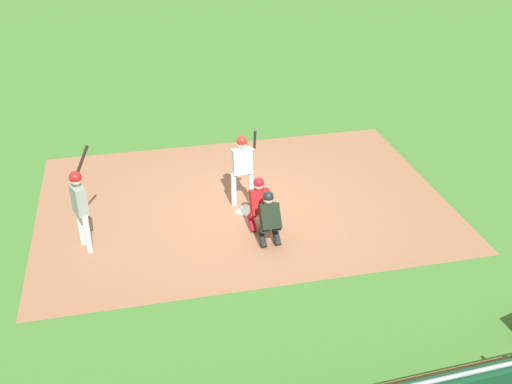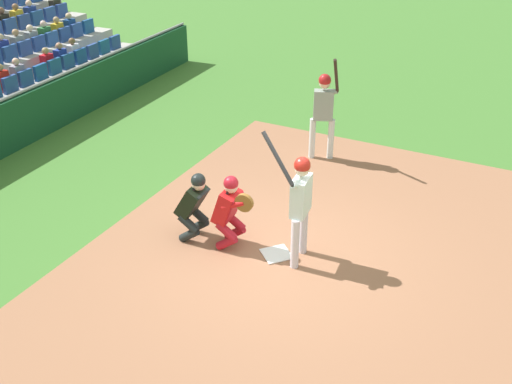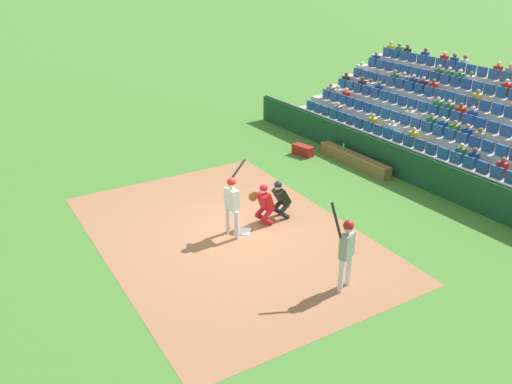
% 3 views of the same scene
% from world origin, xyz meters
% --- Properties ---
extents(ground_plane, '(160.00, 160.00, 0.00)m').
position_xyz_m(ground_plane, '(0.00, 0.00, 0.00)').
color(ground_plane, '#40732D').
extents(infield_dirt_patch, '(10.11, 7.31, 0.01)m').
position_xyz_m(infield_dirt_patch, '(0.00, 0.50, 0.00)').
color(infield_dirt_patch, '#966347').
rests_on(infield_dirt_patch, ground_plane).
extents(home_plate_marker, '(0.62, 0.62, 0.02)m').
position_xyz_m(home_plate_marker, '(0.00, 0.00, 0.02)').
color(home_plate_marker, white).
rests_on(home_plate_marker, infield_dirt_patch).
extents(batter_at_plate, '(0.61, 0.71, 2.20)m').
position_xyz_m(batter_at_plate, '(-0.02, 0.36, 1.13)').
color(batter_at_plate, silver).
rests_on(batter_at_plate, ground_plane).
extents(catcher_crouching, '(0.47, 0.72, 1.31)m').
position_xyz_m(catcher_crouching, '(0.07, -0.79, 0.73)').
color(catcher_crouching, '#AE1623').
rests_on(catcher_crouching, ground_plane).
extents(home_plate_umpire, '(0.46, 0.50, 1.26)m').
position_xyz_m(home_plate_umpire, '(0.11, -1.43, 0.69)').
color(home_plate_umpire, black).
rests_on(home_plate_umpire, ground_plane).
extents(dugout_wall, '(17.52, 0.24, 1.21)m').
position_xyz_m(dugout_wall, '(0.00, -6.84, 0.58)').
color(dugout_wall, '#134125').
rests_on(dugout_wall, ground_plane).
extents(dugout_bench, '(3.47, 0.40, 0.44)m').
position_xyz_m(dugout_bench, '(2.06, -6.29, 0.22)').
color(dugout_bench, brown).
rests_on(dugout_bench, ground_plane).
extents(water_bottle_on_bench, '(0.07, 0.07, 0.23)m').
position_xyz_m(water_bottle_on_bench, '(2.65, -6.25, 0.56)').
color(water_bottle_on_bench, green).
rests_on(water_bottle_on_bench, dugout_bench).
extents(equipment_duffel_bag, '(0.91, 0.54, 0.41)m').
position_xyz_m(equipment_duffel_bag, '(3.96, -5.33, 0.20)').
color(equipment_duffel_bag, maroon).
rests_on(equipment_duffel_bag, ground_plane).
extents(on_deck_batter, '(0.51, 0.58, 2.28)m').
position_xyz_m(on_deck_batter, '(-3.74, -0.53, 1.16)').
color(on_deck_batter, silver).
rests_on(on_deck_batter, ground_plane).
extents(bleacher_stand, '(17.03, 5.83, 3.14)m').
position_xyz_m(bleacher_stand, '(0.00, -12.10, 0.91)').
color(bleacher_stand, '#A39E98').
rests_on(bleacher_stand, ground_plane).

